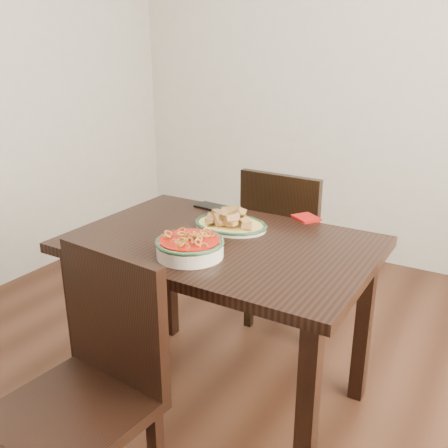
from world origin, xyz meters
The scene contains 9 objects.
floor centered at (0.00, 0.00, 0.00)m, with size 3.50×3.50×0.00m, color #311A0F.
wall_back centered at (0.00, 1.75, 1.30)m, with size 3.50×0.10×2.60m, color beige.
dining_table centered at (0.05, -0.11, 0.65)m, with size 1.18×0.78×0.75m.
chair_far centered at (0.04, 0.57, 0.50)m, with size 0.43×0.43×0.89m.
chair_near centered at (-0.01, -0.78, 0.50)m, with size 0.46×0.46×0.89m.
fish_plate centered at (0.01, 0.03, 0.79)m, with size 0.31×0.25×0.11m.
noodle_bowl centered at (0.04, -0.31, 0.79)m, with size 0.25×0.25×0.08m.
smartphone centered at (-0.19, 0.22, 0.76)m, with size 0.16×0.09×0.01m, color black.
napkin centered at (0.25, 0.29, 0.76)m, with size 0.11×0.09×0.01m, color #9C0F0B.
Camera 1 is at (1.00, -1.68, 1.47)m, focal length 40.00 mm.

